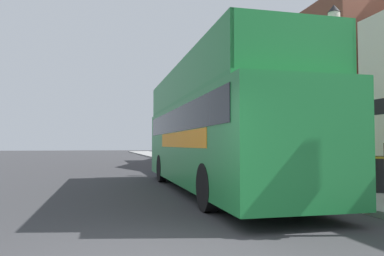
{
  "coord_description": "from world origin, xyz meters",
  "views": [
    {
      "loc": [
        -0.51,
        -4.68,
        1.48
      ],
      "look_at": [
        2.41,
        7.22,
        2.02
      ],
      "focal_mm": 35.0,
      "sensor_mm": 36.0,
      "label": 1
    }
  ],
  "objects_px": {
    "tour_bus": "(213,136)",
    "lamp_post_nearest": "(335,64)",
    "litter_bin": "(377,173)",
    "parked_car_ahead_of_bus": "(185,160)",
    "lamp_post_second": "(226,102)"
  },
  "relations": [
    {
      "from": "tour_bus",
      "to": "parked_car_ahead_of_bus",
      "type": "height_order",
      "value": "tour_bus"
    },
    {
      "from": "parked_car_ahead_of_bus",
      "to": "litter_bin",
      "type": "xyz_separation_m",
      "value": [
        3.28,
        -10.23,
        -0.0
      ]
    },
    {
      "from": "lamp_post_nearest",
      "to": "litter_bin",
      "type": "height_order",
      "value": "lamp_post_nearest"
    },
    {
      "from": "parked_car_ahead_of_bus",
      "to": "tour_bus",
      "type": "bearing_deg",
      "value": -98.89
    },
    {
      "from": "lamp_post_nearest",
      "to": "lamp_post_second",
      "type": "xyz_separation_m",
      "value": [
        -0.29,
        8.16,
        -0.14
      ]
    },
    {
      "from": "tour_bus",
      "to": "lamp_post_nearest",
      "type": "xyz_separation_m",
      "value": [
        2.65,
        -2.56,
        1.88
      ]
    },
    {
      "from": "parked_car_ahead_of_bus",
      "to": "lamp_post_second",
      "type": "bearing_deg",
      "value": -60.37
    },
    {
      "from": "parked_car_ahead_of_bus",
      "to": "lamp_post_second",
      "type": "distance_m",
      "value": 3.97
    },
    {
      "from": "tour_bus",
      "to": "lamp_post_nearest",
      "type": "distance_m",
      "value": 4.13
    },
    {
      "from": "lamp_post_second",
      "to": "litter_bin",
      "type": "xyz_separation_m",
      "value": [
        1.79,
        -7.88,
        -2.83
      ]
    },
    {
      "from": "lamp_post_nearest",
      "to": "litter_bin",
      "type": "xyz_separation_m",
      "value": [
        1.5,
        0.28,
        -2.97
      ]
    },
    {
      "from": "tour_bus",
      "to": "lamp_post_second",
      "type": "distance_m",
      "value": 6.32
    },
    {
      "from": "lamp_post_second",
      "to": "lamp_post_nearest",
      "type": "bearing_deg",
      "value": -87.96
    },
    {
      "from": "tour_bus",
      "to": "litter_bin",
      "type": "bearing_deg",
      "value": -28.34
    },
    {
      "from": "parked_car_ahead_of_bus",
      "to": "litter_bin",
      "type": "height_order",
      "value": "parked_car_ahead_of_bus"
    }
  ]
}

